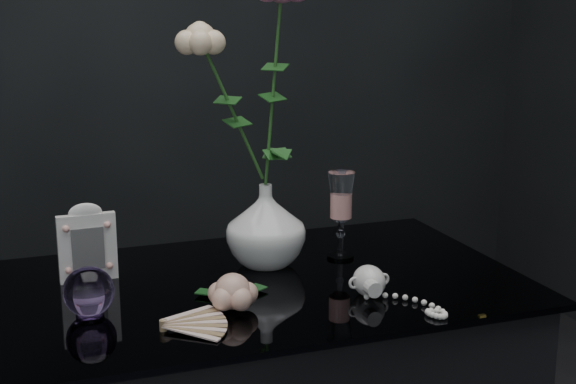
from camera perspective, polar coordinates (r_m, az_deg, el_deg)
name	(u,v)px	position (r m, az deg, el deg)	size (l,w,h in m)	color
vase	(266,225)	(1.54, -1.59, -2.39)	(0.15, 0.15, 0.16)	white
wine_glass	(341,215)	(1.58, 3.78, -1.67)	(0.05, 0.05, 0.17)	white
picture_frame	(87,242)	(1.50, -14.10, -3.48)	(0.11, 0.08, 0.15)	white
paperweight	(89,291)	(1.35, -13.99, -6.88)	(0.08, 0.08, 0.08)	#AA81D3
paper_fan	(163,324)	(1.28, -8.86, -9.28)	(0.20, 0.16, 0.02)	beige
loose_rose	(233,292)	(1.34, -3.96, -7.09)	(0.14, 0.18, 0.06)	#DFA890
pearl_jar	(369,280)	(1.41, 5.79, -6.22)	(0.19, 0.20, 0.06)	silver
roses	(253,79)	(1.47, -2.52, 8.01)	(0.24, 0.12, 0.46)	#FFD0A2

